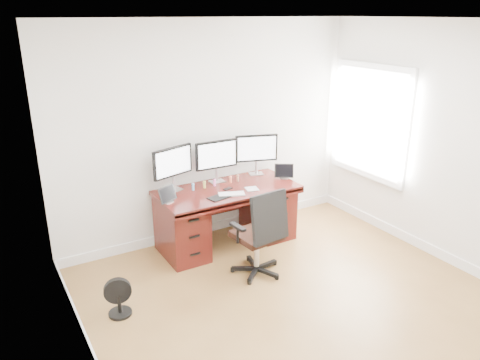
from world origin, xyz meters
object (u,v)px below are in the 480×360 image
desk (226,214)px  monitor_center (217,156)px  office_chair (259,247)px  keyboard (232,194)px  floor_fan (119,298)px

desk → monitor_center: (-0.00, 0.24, 0.68)m
office_chair → keyboard: 0.73m
office_chair → floor_fan: 1.57m
office_chair → keyboard: size_ratio=3.33×
desk → floor_fan: desk is taller
desk → office_chair: 0.83m
office_chair → monitor_center: bearing=82.0°
desk → monitor_center: size_ratio=3.09×
desk → floor_fan: 1.80m
office_chair → floor_fan: size_ratio=2.63×
office_chair → keyboard: bearing=85.6°
floor_fan → office_chair: bearing=12.3°
office_chair → monitor_center: (0.05, 1.07, 0.75)m
monitor_center → keyboard: size_ratio=1.81×
floor_fan → monitor_center: bearing=46.4°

